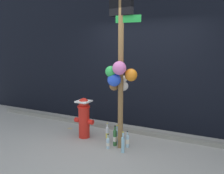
{
  "coord_description": "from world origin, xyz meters",
  "views": [
    {
      "loc": [
        1.6,
        -3.4,
        1.81
      ],
      "look_at": [
        -0.18,
        0.24,
        1.13
      ],
      "focal_mm": 36.28,
      "sensor_mm": 36.0,
      "label": 1
    }
  ],
  "objects_px": {
    "bottle_5": "(123,144)",
    "memorial_post": "(120,67)",
    "fire_hydrant": "(84,117)",
    "bottle_4": "(121,136)",
    "bottle_3": "(107,134)",
    "bottle_2": "(108,143)",
    "bottle_0": "(127,141)",
    "bottle_6": "(117,136)",
    "bottle_1": "(115,137)"
  },
  "relations": [
    {
      "from": "bottle_5",
      "to": "memorial_post",
      "type": "bearing_deg",
      "value": 133.72
    },
    {
      "from": "fire_hydrant",
      "to": "bottle_4",
      "type": "bearing_deg",
      "value": 9.07
    },
    {
      "from": "memorial_post",
      "to": "fire_hydrant",
      "type": "relative_size",
      "value": 3.28
    },
    {
      "from": "memorial_post",
      "to": "bottle_3",
      "type": "xyz_separation_m",
      "value": [
        -0.34,
        0.17,
        -1.35
      ]
    },
    {
      "from": "bottle_2",
      "to": "memorial_post",
      "type": "bearing_deg",
      "value": 29.14
    },
    {
      "from": "bottle_0",
      "to": "bottle_6",
      "type": "relative_size",
      "value": 0.86
    },
    {
      "from": "memorial_post",
      "to": "bottle_0",
      "type": "xyz_separation_m",
      "value": [
        0.11,
        0.11,
        -1.38
      ]
    },
    {
      "from": "memorial_post",
      "to": "bottle_6",
      "type": "xyz_separation_m",
      "value": [
        -0.14,
        0.2,
        -1.36
      ]
    },
    {
      "from": "bottle_3",
      "to": "fire_hydrant",
      "type": "bearing_deg",
      "value": -179.61
    },
    {
      "from": "bottle_3",
      "to": "bottle_4",
      "type": "height_order",
      "value": "bottle_3"
    },
    {
      "from": "memorial_post",
      "to": "fire_hydrant",
      "type": "xyz_separation_m",
      "value": [
        -0.88,
        0.17,
        -1.07
      ]
    },
    {
      "from": "fire_hydrant",
      "to": "bottle_0",
      "type": "height_order",
      "value": "fire_hydrant"
    },
    {
      "from": "fire_hydrant",
      "to": "bottle_1",
      "type": "distance_m",
      "value": 0.81
    },
    {
      "from": "bottle_1",
      "to": "bottle_2",
      "type": "relative_size",
      "value": 1.42
    },
    {
      "from": "bottle_0",
      "to": "bottle_6",
      "type": "distance_m",
      "value": 0.27
    },
    {
      "from": "bottle_4",
      "to": "bottle_5",
      "type": "xyz_separation_m",
      "value": [
        0.23,
        -0.43,
        0.04
      ]
    },
    {
      "from": "bottle_1",
      "to": "bottle_6",
      "type": "height_order",
      "value": "bottle_1"
    },
    {
      "from": "bottle_0",
      "to": "bottle_5",
      "type": "relative_size",
      "value": 0.81
    },
    {
      "from": "bottle_1",
      "to": "bottle_3",
      "type": "distance_m",
      "value": 0.24
    },
    {
      "from": "bottle_5",
      "to": "bottle_6",
      "type": "distance_m",
      "value": 0.43
    },
    {
      "from": "bottle_2",
      "to": "bottle_4",
      "type": "bearing_deg",
      "value": 77.83
    },
    {
      "from": "fire_hydrant",
      "to": "bottle_6",
      "type": "height_order",
      "value": "fire_hydrant"
    },
    {
      "from": "bottle_4",
      "to": "bottle_6",
      "type": "xyz_separation_m",
      "value": [
        -0.04,
        -0.09,
        0.02
      ]
    },
    {
      "from": "bottle_2",
      "to": "bottle_4",
      "type": "relative_size",
      "value": 0.88
    },
    {
      "from": "memorial_post",
      "to": "bottle_1",
      "type": "bearing_deg",
      "value": 150.05
    },
    {
      "from": "bottle_2",
      "to": "bottle_4",
      "type": "distance_m",
      "value": 0.4
    },
    {
      "from": "bottle_0",
      "to": "bottle_3",
      "type": "distance_m",
      "value": 0.46
    },
    {
      "from": "fire_hydrant",
      "to": "bottle_3",
      "type": "distance_m",
      "value": 0.61
    },
    {
      "from": "bottle_3",
      "to": "bottle_6",
      "type": "xyz_separation_m",
      "value": [
        0.2,
        0.03,
        -0.01
      ]
    },
    {
      "from": "memorial_post",
      "to": "bottle_3",
      "type": "relative_size",
      "value": 7.18
    },
    {
      "from": "bottle_5",
      "to": "bottle_6",
      "type": "relative_size",
      "value": 1.06
    },
    {
      "from": "memorial_post",
      "to": "bottle_0",
      "type": "distance_m",
      "value": 1.39
    },
    {
      "from": "fire_hydrant",
      "to": "bottle_2",
      "type": "bearing_deg",
      "value": -21.27
    },
    {
      "from": "bottle_1",
      "to": "bottle_6",
      "type": "distance_m",
      "value": 0.13
    },
    {
      "from": "bottle_2",
      "to": "bottle_6",
      "type": "bearing_deg",
      "value": 81.47
    },
    {
      "from": "bottle_3",
      "to": "bottle_4",
      "type": "distance_m",
      "value": 0.27
    },
    {
      "from": "bottle_1",
      "to": "bottle_5",
      "type": "bearing_deg",
      "value": -39.16
    },
    {
      "from": "memorial_post",
      "to": "bottle_5",
      "type": "xyz_separation_m",
      "value": [
        0.13,
        -0.13,
        -1.34
      ]
    },
    {
      "from": "bottle_3",
      "to": "bottle_5",
      "type": "distance_m",
      "value": 0.56
    },
    {
      "from": "bottle_3",
      "to": "bottle_4",
      "type": "bearing_deg",
      "value": 26.57
    },
    {
      "from": "fire_hydrant",
      "to": "bottle_2",
      "type": "relative_size",
      "value": 3.01
    },
    {
      "from": "bottle_4",
      "to": "bottle_5",
      "type": "height_order",
      "value": "bottle_5"
    },
    {
      "from": "bottle_4",
      "to": "bottle_5",
      "type": "bearing_deg",
      "value": -61.98
    },
    {
      "from": "bottle_2",
      "to": "bottle_5",
      "type": "relative_size",
      "value": 0.72
    },
    {
      "from": "bottle_0",
      "to": "bottle_5",
      "type": "height_order",
      "value": "bottle_5"
    },
    {
      "from": "memorial_post",
      "to": "bottle_5",
      "type": "distance_m",
      "value": 1.36
    },
    {
      "from": "memorial_post",
      "to": "bottle_5",
      "type": "height_order",
      "value": "memorial_post"
    },
    {
      "from": "bottle_0",
      "to": "bottle_1",
      "type": "xyz_separation_m",
      "value": [
        -0.24,
        -0.04,
        0.03
      ]
    },
    {
      "from": "fire_hydrant",
      "to": "bottle_1",
      "type": "height_order",
      "value": "fire_hydrant"
    },
    {
      "from": "memorial_post",
      "to": "bottle_3",
      "type": "height_order",
      "value": "memorial_post"
    }
  ]
}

